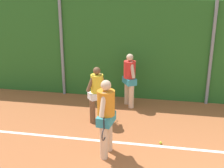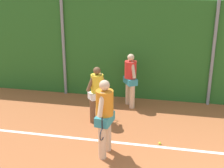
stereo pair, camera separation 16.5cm
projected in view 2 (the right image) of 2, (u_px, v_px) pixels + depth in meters
The scene contains 8 objects.
hedge_fence_backdrop at pixel (212, 54), 9.51m from camera, with size 16.47×0.25×3.21m, color #286023.
fence_post_left at pixel (63, 43), 10.19m from camera, with size 0.10×0.10×3.53m, color gray.
fence_post_center at pixel (214, 50), 9.30m from camera, with size 0.10×0.10×3.53m, color gray.
court_baseline_paint at pixel (218, 153), 7.21m from camera, with size 12.04×0.10×0.01m, color white.
player_foreground_near at pixel (105, 114), 6.84m from camera, with size 0.39×0.83×1.81m.
player_midcourt at pixel (97, 92), 8.48m from camera, with size 0.56×0.58×1.59m.
player_backcourt_far at pixel (130, 77), 9.47m from camera, with size 0.50×0.62×1.68m.
tennis_ball_5 at pixel (160, 143), 7.57m from camera, with size 0.07×0.07×0.07m, color #CCDB33.
Camera 2 is at (-1.17, -4.11, 3.96)m, focal length 49.71 mm.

